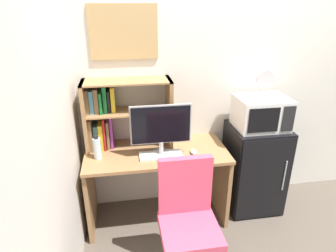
{
  "coord_description": "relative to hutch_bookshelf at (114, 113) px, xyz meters",
  "views": [
    {
      "loc": [
        -1.19,
        -2.61,
        1.98
      ],
      "look_at": [
        -0.82,
        -0.33,
        0.98
      ],
      "focal_mm": 31.35,
      "sensor_mm": 36.0,
      "label": 1
    }
  ],
  "objects": [
    {
      "name": "wall_back",
      "position": [
        1.67,
        0.15,
        0.25
      ],
      "size": [
        6.4,
        0.04,
        2.6
      ],
      "primitive_type": "cube",
      "color": "silver",
      "rests_on": "ground_plane"
    },
    {
      "name": "wall_left",
      "position": [
        -0.35,
        -1.47,
        0.25
      ],
      "size": [
        0.04,
        4.4,
        2.6
      ],
      "primitive_type": "cube",
      "color": "silver",
      "rests_on": "ground_plane"
    },
    {
      "name": "desk",
      "position": [
        0.35,
        -0.17,
        -0.54
      ],
      "size": [
        1.27,
        0.6,
        0.73
      ],
      "color": "#997047",
      "rests_on": "ground_plane"
    },
    {
      "name": "hutch_bookshelf",
      "position": [
        0.0,
        0.0,
        0.0
      ],
      "size": [
        0.77,
        0.28,
        0.62
      ],
      "color": "#997047",
      "rests_on": "desk"
    },
    {
      "name": "monitor",
      "position": [
        0.38,
        -0.26,
        -0.06
      ],
      "size": [
        0.52,
        0.22,
        0.46
      ],
      "color": "#B7B7BC",
      "rests_on": "desk"
    },
    {
      "name": "keyboard",
      "position": [
        0.38,
        -0.27,
        -0.31
      ],
      "size": [
        0.37,
        0.15,
        0.02
      ],
      "primitive_type": "cube",
      "color": "silver",
      "rests_on": "desk"
    },
    {
      "name": "computer_mouse",
      "position": [
        0.67,
        -0.27,
        -0.3
      ],
      "size": [
        0.05,
        0.09,
        0.03
      ],
      "primitive_type": "ellipsoid",
      "color": "silver",
      "rests_on": "desk"
    },
    {
      "name": "water_bottle",
      "position": [
        -0.15,
        -0.22,
        -0.22
      ],
      "size": [
        0.06,
        0.06,
        0.21
      ],
      "color": "silver",
      "rests_on": "desk"
    },
    {
      "name": "mini_fridge",
      "position": [
        1.33,
        -0.14,
        -0.61
      ],
      "size": [
        0.52,
        0.49,
        0.88
      ],
      "color": "black",
      "rests_on": "ground_plane"
    },
    {
      "name": "microwave",
      "position": [
        1.33,
        -0.13,
        -0.03
      ],
      "size": [
        0.46,
        0.37,
        0.29
      ],
      "color": "silver",
      "rests_on": "mini_fridge"
    },
    {
      "name": "desk_fan",
      "position": [
        1.32,
        -0.14,
        0.26
      ],
      "size": [
        0.16,
        0.11,
        0.25
      ],
      "color": "silver",
      "rests_on": "microwave"
    },
    {
      "name": "desk_chair",
      "position": [
        0.49,
        -0.85,
        -0.63
      ],
      "size": [
        0.48,
        0.48,
        0.96
      ],
      "color": "black",
      "rests_on": "ground_plane"
    },
    {
      "name": "wall_corkboard",
      "position": [
        0.13,
        0.11,
        0.68
      ],
      "size": [
        0.57,
        0.02,
        0.45
      ],
      "primitive_type": "cube",
      "color": "tan"
    }
  ]
}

